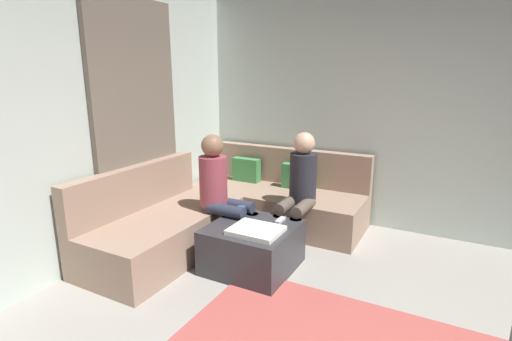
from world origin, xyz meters
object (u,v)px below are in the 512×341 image
at_px(coffee_mug, 242,211).
at_px(game_remote, 280,220).
at_px(ottoman, 253,247).
at_px(person_on_couch_back, 299,186).
at_px(person_on_couch_side, 222,189).
at_px(sectional_couch, 231,210).

height_order(coffee_mug, game_remote, coffee_mug).
height_order(ottoman, person_on_couch_back, person_on_couch_back).
relative_size(person_on_couch_back, person_on_couch_side, 1.00).
distance_m(ottoman, person_on_couch_side, 0.66).
distance_m(game_remote, person_on_couch_back, 0.48).
xyz_separation_m(ottoman, game_remote, (0.18, 0.22, 0.22)).
height_order(sectional_couch, ottoman, sectional_couch).
bearing_deg(person_on_couch_back, coffee_mug, 47.99).
bearing_deg(game_remote, coffee_mug, -174.29).
distance_m(sectional_couch, person_on_couch_back, 0.88).
bearing_deg(coffee_mug, ottoman, -39.29).
height_order(ottoman, person_on_couch_side, person_on_couch_side).
bearing_deg(coffee_mug, sectional_couch, 132.61).
bearing_deg(game_remote, ottoman, -129.29).
distance_m(sectional_couch, ottoman, 0.84).
bearing_deg(person_on_couch_side, game_remote, 93.73).
bearing_deg(coffee_mug, person_on_couch_back, 47.99).
height_order(person_on_couch_back, person_on_couch_side, same).
xyz_separation_m(game_remote, person_on_couch_back, (0.02, 0.42, 0.23)).
distance_m(coffee_mug, game_remote, 0.40).
bearing_deg(coffee_mug, game_remote, 5.71).
xyz_separation_m(sectional_couch, person_on_couch_back, (0.79, 0.06, 0.38)).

